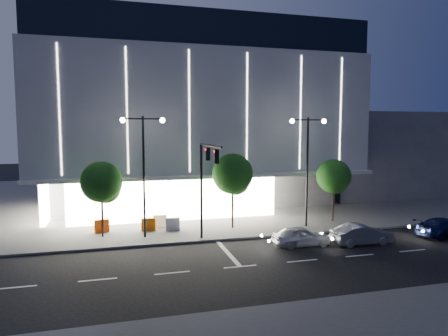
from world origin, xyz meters
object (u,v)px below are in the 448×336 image
barrier_a (102,226)px  car_third (446,227)px  tree_left (102,184)px  barrier_d (173,224)px  street_lamp_west (144,158)px  car_second (362,234)px  tree_mid (233,176)px  barrier_b (160,221)px  tree_right (334,178)px  car_lead (301,236)px  barrier_c (148,225)px  traffic_mast (206,173)px  street_lamp_east (308,155)px

barrier_a → car_third: bearing=-29.0°
tree_left → barrier_d: bearing=4.5°
street_lamp_west → barrier_a: 6.54m
car_second → barrier_d: (-12.37, 6.75, -0.07)m
tree_mid → barrier_d: size_ratio=5.59×
barrier_a → street_lamp_west: bearing=-48.2°
barrier_b → tree_right: bearing=-4.9°
car_third → street_lamp_west: bearing=71.4°
car_lead → car_third: car_third is taller
car_second → barrier_d: car_second is taller
street_lamp_west → tree_right: 16.19m
car_lead → barrier_c: (-9.92, 6.38, -0.04)m
tree_mid → barrier_a: bearing=173.2°
tree_mid → barrier_b: size_ratio=5.59×
tree_mid → car_second: tree_mid is taller
street_lamp_west → car_second: bearing=-20.0°
traffic_mast → barrier_c: 7.20m
car_lead → car_third: (11.62, -0.53, 0.01)m
car_lead → barrier_a: bearing=63.1°
barrier_b → barrier_a: bearing=-172.8°
street_lamp_east → car_second: 7.64m
traffic_mast → car_lead: (6.30, -1.96, -4.33)m
street_lamp_west → barrier_b: (1.37, 2.67, -5.31)m
tree_mid → car_third: (14.90, -6.17, -3.63)m
street_lamp_west → tree_mid: size_ratio=1.46×
car_second → barrier_c: car_second is taller
barrier_c → car_third: bearing=-18.1°
tree_mid → barrier_c: size_ratio=5.59×
street_lamp_west → car_lead: (10.30, -4.62, -5.26)m
street_lamp_west → car_second: street_lamp_west is taller
traffic_mast → tree_mid: size_ratio=1.15×
traffic_mast → street_lamp_east: street_lamp_east is taller
tree_right → barrier_a: tree_right is taller
tree_left → barrier_d: 6.23m
street_lamp_east → barrier_b: street_lamp_east is taller
tree_left → car_third: tree_left is taller
tree_left → barrier_a: (-0.14, 1.21, -3.38)m
car_lead → car_third: bearing=-92.5°
tree_right → barrier_b: 15.10m
tree_right → car_third: 9.11m
barrier_a → tree_left: bearing=-96.1°
tree_right → barrier_b: size_ratio=5.01×
car_second → barrier_c: bearing=64.9°
tree_right → barrier_a: size_ratio=5.01×
street_lamp_west → barrier_c: street_lamp_west is taller
car_third → barrier_b: car_third is taller
tree_mid → barrier_c: 7.63m
barrier_d → tree_left: bearing=-168.9°
barrier_d → traffic_mast: bearing=-60.2°
tree_mid → street_lamp_east: bearing=-9.7°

